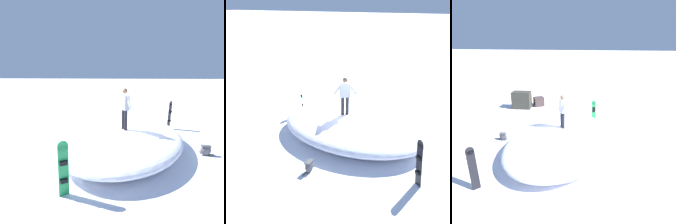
{
  "view_description": "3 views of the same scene",
  "coord_description": "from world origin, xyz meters",
  "views": [
    {
      "loc": [
        -7.87,
        0.2,
        3.2
      ],
      "look_at": [
        0.29,
        1.07,
        1.54
      ],
      "focal_mm": 30.12,
      "sensor_mm": 36.0,
      "label": 1
    },
    {
      "loc": [
        4.16,
        -10.35,
        5.73
      ],
      "look_at": [
        -0.68,
        0.12,
        1.21
      ],
      "focal_mm": 46.39,
      "sensor_mm": 36.0,
      "label": 2
    },
    {
      "loc": [
        8.23,
        2.17,
        5.03
      ],
      "look_at": [
        -0.72,
        0.52,
        1.75
      ],
      "focal_mm": 31.25,
      "sensor_mm": 36.0,
      "label": 3
    }
  ],
  "objects": [
    {
      "name": "ground",
      "position": [
        0.0,
        0.0,
        0.0
      ],
      "size": [
        240.0,
        240.0,
        0.0
      ],
      "primitive_type": "plane",
      "color": "white"
    },
    {
      "name": "snow_mound",
      "position": [
        -0.17,
        0.55,
        0.5
      ],
      "size": [
        7.81,
        6.49,
        0.99
      ],
      "primitive_type": "ellipsoid",
      "rotation": [
        0.0,
        0.0,
        2.88
      ],
      "color": "white",
      "rests_on": "ground"
    },
    {
      "name": "snowboarder_standing",
      "position": [
        -0.52,
        0.48,
        1.95
      ],
      "size": [
        0.91,
        0.6,
        1.67
      ],
      "color": "black",
      "rests_on": "snow_mound"
    },
    {
      "name": "snowboard_primary_upright",
      "position": [
        3.15,
        -2.02,
        0.87
      ],
      "size": [
        0.29,
        0.28,
        1.69
      ],
      "color": "black",
      "rests_on": "ground"
    },
    {
      "name": "snowboard_secondary_upright",
      "position": [
        -3.58,
        1.92,
        0.82
      ],
      "size": [
        0.27,
        0.31,
        1.59
      ],
      "color": "#1E8C47",
      "rests_on": "ground"
    },
    {
      "name": "backpack_near",
      "position": [
        -0.46,
        -2.76,
        0.22
      ],
      "size": [
        0.24,
        0.62,
        0.43
      ],
      "color": "#4C4C51",
      "rests_on": "ground"
    }
  ]
}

